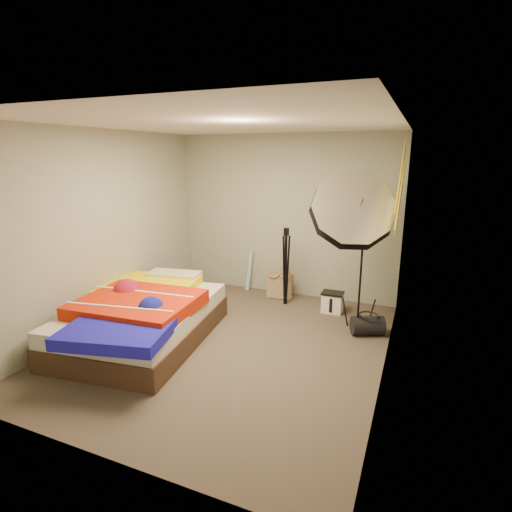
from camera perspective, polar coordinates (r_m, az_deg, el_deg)
The scene contains 15 objects.
floor at distance 4.87m, azimuth -3.91°, elevation -12.44°, with size 4.00×4.00×0.00m, color brown.
ceiling at distance 4.36m, azimuth -4.49°, elevation 18.39°, with size 4.00×4.00×0.00m, color silver.
wall_back at distance 6.27m, azimuth 4.13°, elevation 5.67°, with size 3.50×3.50×0.00m, color #959D8D.
wall_front at distance 2.88m, azimuth -22.53°, elevation -5.84°, with size 3.50×3.50×0.00m, color #959D8D.
wall_left at distance 5.45m, azimuth -20.86°, elevation 3.48°, with size 4.00×4.00×0.00m, color #959D8D.
wall_right at distance 3.99m, azimuth 18.86°, elevation -0.05°, with size 4.00×4.00×0.00m, color #959D8D.
tote_bag at distance 6.26m, azimuth 3.43°, elevation -4.29°, with size 0.39×0.12×0.39m, color tan.
wrapping_roll at distance 6.58m, azimuth -0.98°, elevation -2.15°, with size 0.07×0.07×0.65m, color #518AB8.
camera_case at distance 5.80m, azimuth 10.83°, elevation -6.63°, with size 0.28×0.20×0.28m, color white.
duffel_bag at distance 5.23m, azimuth 15.65°, elevation -9.54°, with size 0.24×0.24×0.39m, color black.
wall_stripe_upper at distance 4.49m, azimuth 19.93°, elevation 10.45°, with size 0.02×1.10×0.10m, color gold.
wall_stripe_lower at distance 4.75m, azimuth 19.90°, elevation 8.19°, with size 0.02×1.10×0.10m, color gold.
bed at distance 5.02m, azimuth -15.89°, elevation -8.30°, with size 1.75×2.35×0.60m.
photo_umbrella at distance 4.88m, azimuth 13.51°, elevation 6.06°, with size 1.14×0.95×2.12m.
camera_tripod at distance 5.87m, azimuth 4.29°, elevation -0.74°, with size 0.07×0.07×1.16m.
Camera 1 is at (1.97, -3.87, 2.19)m, focal length 28.00 mm.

